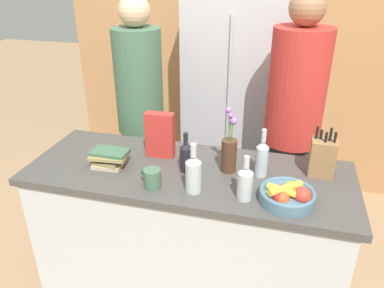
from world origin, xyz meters
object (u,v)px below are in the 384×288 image
at_px(refrigerator, 243,91).
at_px(person_at_sink, 140,109).
at_px(bottle_oil, 193,173).
at_px(knife_block, 322,157).
at_px(coffee_mug, 152,178).
at_px(bottle_vinegar, 186,156).
at_px(cereal_box, 160,135).
at_px(bottle_water, 245,182).
at_px(person_in_blue, 293,120).
at_px(fruit_bowl, 287,195).
at_px(flower_vase, 229,152).
at_px(bottle_wine, 262,158).
at_px(book_stack, 109,158).

height_order(refrigerator, person_at_sink, refrigerator).
distance_m(bottle_oil, person_at_sink, 0.95).
relative_size(knife_block, coffee_mug, 2.22).
bearing_deg(bottle_vinegar, cereal_box, 145.31).
bearing_deg(bottle_water, bottle_vinegar, 151.81).
relative_size(refrigerator, coffee_mug, 15.91).
bearing_deg(refrigerator, coffee_mug, -100.52).
bearing_deg(person_in_blue, refrigerator, 140.96).
bearing_deg(person_in_blue, fruit_bowl, -72.21).
xyz_separation_m(flower_vase, bottle_vinegar, (-0.22, -0.06, -0.03)).
bearing_deg(knife_block, bottle_oil, -151.78).
xyz_separation_m(flower_vase, bottle_wine, (0.17, -0.00, -0.01)).
bearing_deg(bottle_oil, flower_vase, 61.23).
bearing_deg(bottle_vinegar, person_in_blue, 47.69).
height_order(coffee_mug, book_stack, coffee_mug).
xyz_separation_m(refrigerator, person_in_blue, (0.40, -0.61, 0.04)).
bearing_deg(person_in_blue, person_at_sink, -161.30).
height_order(fruit_bowl, coffee_mug, fruit_bowl).
bearing_deg(cereal_box, knife_block, 1.01).
height_order(cereal_box, coffee_mug, cereal_box).
bearing_deg(fruit_bowl, person_in_blue, 89.86).
xyz_separation_m(fruit_bowl, bottle_wine, (-0.14, 0.22, 0.06)).
bearing_deg(cereal_box, bottle_wine, -7.31).
xyz_separation_m(book_stack, bottle_wine, (0.82, 0.10, 0.06)).
distance_m(bottle_vinegar, person_in_blue, 0.80).
distance_m(refrigerator, fruit_bowl, 1.43).
distance_m(flower_vase, book_stack, 0.66).
relative_size(fruit_bowl, person_in_blue, 0.15).
height_order(bottle_oil, bottle_vinegar, bottle_oil).
relative_size(bottle_oil, person_at_sink, 0.15).
height_order(refrigerator, bottle_vinegar, refrigerator).
bearing_deg(person_at_sink, knife_block, -29.26).
relative_size(flower_vase, book_stack, 1.74).
bearing_deg(fruit_bowl, cereal_box, 157.76).
distance_m(fruit_bowl, bottle_water, 0.20).
xyz_separation_m(cereal_box, bottle_water, (0.53, -0.31, -0.04)).
distance_m(bottle_oil, person_in_blue, 0.89).
distance_m(knife_block, bottle_oil, 0.69).
xyz_separation_m(cereal_box, person_at_sink, (-0.30, 0.45, -0.04)).
bearing_deg(knife_block, cereal_box, -178.99).
relative_size(knife_block, person_at_sink, 0.16).
relative_size(knife_block, person_in_blue, 0.15).
xyz_separation_m(refrigerator, bottle_water, (0.20, -1.39, 0.01)).
bearing_deg(book_stack, refrigerator, 65.74).
relative_size(fruit_bowl, bottle_wine, 0.99).
relative_size(bottle_water, person_at_sink, 0.13).
height_order(bottle_water, person_at_sink, person_at_sink).
height_order(knife_block, coffee_mug, knife_block).
distance_m(bottle_oil, bottle_water, 0.25).
xyz_separation_m(cereal_box, bottle_vinegar, (0.19, -0.13, -0.04)).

